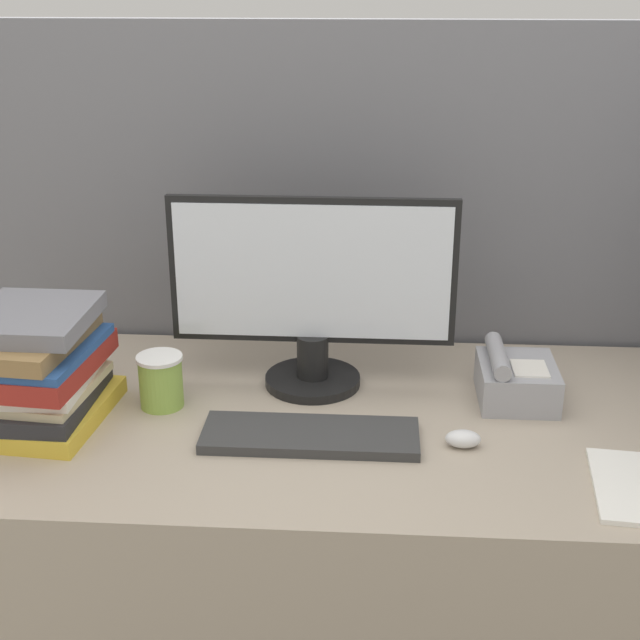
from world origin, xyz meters
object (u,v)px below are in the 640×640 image
(monitor, at_px, (313,295))
(book_stack, at_px, (38,369))
(desk_telephone, at_px, (515,380))
(keyboard, at_px, (310,436))
(mouse, at_px, (463,439))
(coffee_cup, at_px, (161,381))

(monitor, bearing_deg, book_stack, -159.01)
(book_stack, distance_m, desk_telephone, 0.98)
(keyboard, relative_size, mouse, 6.15)
(monitor, distance_m, keyboard, 0.32)
(monitor, distance_m, coffee_cup, 0.36)
(coffee_cup, bearing_deg, monitor, 22.32)
(mouse, bearing_deg, monitor, 140.01)
(mouse, distance_m, coffee_cup, 0.63)
(monitor, height_order, coffee_cup, monitor)
(coffee_cup, relative_size, desk_telephone, 0.61)
(keyboard, height_order, mouse, mouse)
(desk_telephone, bearing_deg, monitor, 173.64)
(mouse, xyz_separation_m, desk_telephone, (0.12, 0.21, 0.03))
(coffee_cup, height_order, desk_telephone, desk_telephone)
(coffee_cup, bearing_deg, book_stack, -160.86)
(keyboard, relative_size, book_stack, 1.31)
(monitor, bearing_deg, coffee_cup, -157.68)
(book_stack, bearing_deg, monitor, 20.99)
(monitor, xyz_separation_m, book_stack, (-0.53, -0.20, -0.09))
(monitor, relative_size, keyboard, 1.44)
(monitor, height_order, mouse, monitor)
(mouse, relative_size, desk_telephone, 0.37)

